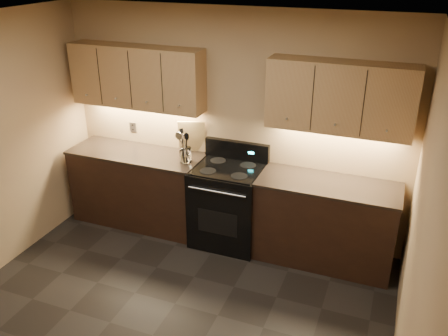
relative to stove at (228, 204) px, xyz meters
The scene contains 17 objects.
floor 1.75m from the stove, 92.72° to the right, with size 4.00×4.00×0.00m, color black.
ceiling 2.71m from the stove, 92.72° to the right, with size 4.00×4.00×0.00m, color silver.
wall_back 0.88m from the stove, 104.10° to the left, with size 4.00×0.04×2.60m, color tan.
wall_right 2.68m from the stove, 41.21° to the right, with size 0.04×4.00×2.60m, color tan.
counter_left 1.18m from the stove, behind, with size 1.62×0.62×0.93m.
counter_right 1.10m from the stove, ahead, with size 1.46×0.62×0.93m.
stove is the anchor object (origin of this frame).
upper_cab_left 1.78m from the stove, behind, with size 1.60×0.30×0.70m, color #A88854.
upper_cab_right 1.73m from the stove, ahead, with size 1.44×0.30×0.70m, color #A88854.
outlet_plate 1.55m from the stove, 167.24° to the left, with size 0.09×0.01×0.12m, color #B2B5BA.
utensil_crock 0.74m from the stove, behind, with size 0.16×0.16×0.17m.
cutting_board 0.90m from the stove, 154.18° to the left, with size 0.31×0.02×0.40m, color tan.
wooden_spoon 0.82m from the stove, behind, with size 0.06×0.06×0.29m, color tan, non-canonical shape.
black_spoon 0.82m from the stove, behind, with size 0.06×0.06×0.33m, color black, non-canonical shape.
black_turner 0.83m from the stove, behind, with size 0.08×0.08×0.38m, color black, non-canonical shape.
steel_spatula 0.79m from the stove, behind, with size 0.08×0.08×0.33m, color silver, non-canonical shape.
steel_skimmer 0.79m from the stove, behind, with size 0.09×0.09×0.33m, color silver, non-canonical shape.
Camera 1 is at (1.74, -2.75, 3.10)m, focal length 38.00 mm.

